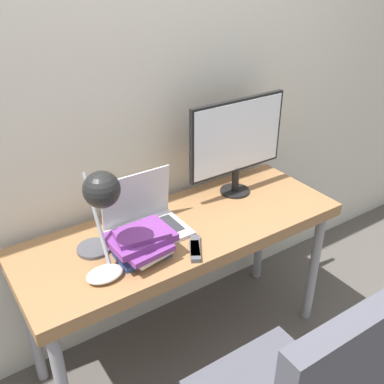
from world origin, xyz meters
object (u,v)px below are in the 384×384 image
object	(u,v)px
laptop	(145,221)
book_stack	(142,243)
monitor	(237,140)
desk_lamp	(100,198)
game_controller	(105,274)

from	to	relation	value
laptop	book_stack	distance (m)	0.19
laptop	book_stack	xyz separation A→B (m)	(-0.10, -0.16, 0.01)
monitor	book_stack	bearing A→B (deg)	-161.51
monitor	desk_lamp	distance (m)	0.83
laptop	book_stack	size ratio (longest dim) A/B	1.26
monitor	desk_lamp	bearing A→B (deg)	-165.41
desk_lamp	laptop	bearing A→B (deg)	30.77
monitor	game_controller	xyz separation A→B (m)	(-0.84, -0.26, -0.27)
desk_lamp	monitor	bearing A→B (deg)	14.59
desk_lamp	game_controller	size ratio (longest dim) A/B	2.96
book_stack	game_controller	bearing A→B (deg)	-167.98
monitor	game_controller	size ratio (longest dim) A/B	3.70
laptop	desk_lamp	world-z (taller)	desk_lamp
monitor	desk_lamp	world-z (taller)	monitor
laptop	monitor	xyz separation A→B (m)	(0.55, 0.06, 0.23)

